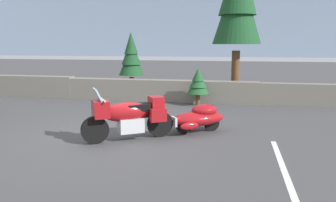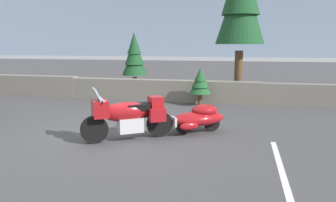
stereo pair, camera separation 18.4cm
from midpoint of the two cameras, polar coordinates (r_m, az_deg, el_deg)
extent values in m
plane|color=#424244|center=(8.73, -10.01, -5.94)|extent=(80.00, 80.00, 0.00)
cube|color=slate|center=(13.81, -1.61, 1.86)|extent=(8.00, 0.59, 0.88)
cube|color=#7F93AD|center=(103.48, 10.20, 12.76)|extent=(240.00, 80.00, 16.00)
cylinder|color=black|center=(8.07, -13.18, -4.92)|extent=(0.63, 0.48, 0.66)
cylinder|color=black|center=(8.46, -2.05, -3.98)|extent=(0.63, 0.48, 0.66)
cube|color=silver|center=(8.23, -7.15, -4.10)|extent=(0.74, 0.70, 0.36)
ellipsoid|color=maroon|center=(8.13, -7.88, -1.89)|extent=(1.24, 1.03, 0.48)
cube|color=maroon|center=(7.98, -12.26, -1.36)|extent=(0.59, 0.63, 0.40)
cube|color=#9EB7C6|center=(7.92, -12.70, 0.96)|extent=(0.40, 0.47, 0.34)
cube|color=black|center=(8.19, -5.86, -1.06)|extent=(0.67, 0.61, 0.16)
cube|color=maroon|center=(8.31, -2.73, -0.16)|extent=(0.49, 0.51, 0.28)
cube|color=maroon|center=(8.07, -2.35, -2.48)|extent=(0.42, 0.35, 0.32)
cube|color=maroon|center=(8.62, -3.68, -1.69)|extent=(0.42, 0.35, 0.32)
cylinder|color=silver|center=(7.95, -11.96, 0.29)|extent=(0.42, 0.61, 0.04)
cylinder|color=silver|center=(8.02, -12.90, -3.16)|extent=(0.25, 0.20, 0.54)
cylinder|color=black|center=(8.74, 2.23, -4.28)|extent=(0.42, 0.33, 0.44)
cylinder|color=black|center=(9.09, 6.99, -3.79)|extent=(0.42, 0.33, 0.44)
ellipsoid|color=maroon|center=(8.87, 4.67, -3.03)|extent=(1.63, 1.40, 0.40)
ellipsoid|color=maroon|center=(8.91, 5.73, -1.55)|extent=(0.91, 0.86, 0.32)
cube|color=silver|center=(8.59, 0.42, -3.56)|extent=(0.23, 0.30, 0.24)
ellipsoid|color=maroon|center=(8.44, 3.11, -4.38)|extent=(0.51, 0.40, 0.20)
ellipsoid|color=maroon|center=(9.01, 1.40, -3.46)|extent=(0.51, 0.40, 0.20)
cylinder|color=silver|center=(8.47, -2.03, -4.38)|extent=(0.61, 0.43, 0.05)
cylinder|color=brown|center=(14.51, 11.21, 4.45)|extent=(0.34, 0.34, 2.08)
cone|color=#194723|center=(14.55, 11.61, 16.12)|extent=(2.05, 2.05, 3.29)
cylinder|color=brown|center=(15.43, -6.63, 2.55)|extent=(0.21, 0.21, 0.84)
cone|color=#194723|center=(15.32, -6.72, 6.98)|extent=(1.16, 1.16, 1.32)
cone|color=#194723|center=(15.31, -6.75, 8.47)|extent=(0.90, 0.90, 1.16)
cone|color=#194723|center=(15.31, -6.78, 9.96)|extent=(0.64, 0.64, 0.99)
cylinder|color=brown|center=(12.83, 4.76, 0.18)|extent=(0.16, 0.16, 0.42)
cone|color=#1E5128|center=(12.75, 4.80, 2.82)|extent=(0.86, 0.86, 0.66)
cone|color=#1E5128|center=(12.72, 4.81, 3.72)|extent=(0.67, 0.67, 0.58)
cone|color=#1E5128|center=(12.70, 4.83, 4.61)|extent=(0.47, 0.47, 0.50)
cube|color=silver|center=(6.77, 18.59, -10.96)|extent=(0.12, 3.60, 0.01)
camera|label=1|loc=(0.09, -90.60, -0.10)|focal=35.18mm
camera|label=2|loc=(0.09, 89.40, 0.10)|focal=35.18mm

